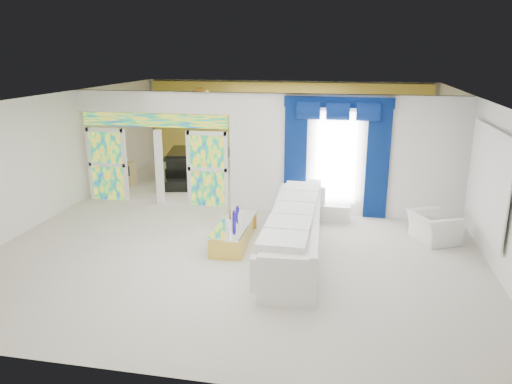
% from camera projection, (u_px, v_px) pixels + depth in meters
% --- Properties ---
extents(floor, '(12.00, 12.00, 0.00)m').
position_uv_depth(floor, '(253.00, 221.00, 11.87)').
color(floor, '#B7AF9E').
rests_on(floor, ground).
extents(dividing_wall, '(5.70, 0.18, 3.00)m').
position_uv_depth(dividing_wall, '(346.00, 156.00, 12.00)').
color(dividing_wall, white).
rests_on(dividing_wall, ground).
extents(dividing_header, '(4.30, 0.18, 0.55)m').
position_uv_depth(dividing_header, '(153.00, 102.00, 12.57)').
color(dividing_header, white).
rests_on(dividing_header, dividing_wall).
extents(stained_panel_left, '(0.95, 0.04, 2.00)m').
position_uv_depth(stained_panel_left, '(108.00, 164.00, 13.31)').
color(stained_panel_left, '#994C3F').
rests_on(stained_panel_left, ground).
extents(stained_panel_right, '(0.95, 0.04, 2.00)m').
position_uv_depth(stained_panel_right, '(208.00, 169.00, 12.79)').
color(stained_panel_right, '#994C3F').
rests_on(stained_panel_right, ground).
extents(stained_transom, '(4.00, 0.05, 0.35)m').
position_uv_depth(stained_transom, '(154.00, 120.00, 12.70)').
color(stained_transom, '#994C3F').
rests_on(stained_transom, dividing_header).
extents(window_pane, '(1.00, 0.02, 2.30)m').
position_uv_depth(window_pane, '(336.00, 158.00, 11.96)').
color(window_pane, white).
rests_on(window_pane, dividing_wall).
extents(blue_drape_left, '(0.55, 0.10, 2.80)m').
position_uv_depth(blue_drape_left, '(295.00, 159.00, 12.13)').
color(blue_drape_left, '#031245').
rests_on(blue_drape_left, ground).
extents(blue_drape_right, '(0.55, 0.10, 2.80)m').
position_uv_depth(blue_drape_right, '(378.00, 162.00, 11.77)').
color(blue_drape_right, '#031245').
rests_on(blue_drape_right, ground).
extents(blue_pelmet, '(2.60, 0.12, 0.25)m').
position_uv_depth(blue_pelmet, '(339.00, 102.00, 11.55)').
color(blue_pelmet, '#031245').
rests_on(blue_pelmet, dividing_wall).
extents(wall_mirror, '(0.04, 2.70, 1.90)m').
position_uv_depth(wall_mirror, '(489.00, 180.00, 9.59)').
color(wall_mirror, white).
rests_on(wall_mirror, ground).
extents(gold_curtains, '(9.70, 0.12, 2.90)m').
position_uv_depth(gold_curtains, '(286.00, 125.00, 17.01)').
color(gold_curtains, gold).
rests_on(gold_curtains, ground).
extents(white_sofa, '(1.20, 4.55, 0.86)m').
position_uv_depth(white_sofa, '(295.00, 233.00, 9.90)').
color(white_sofa, silver).
rests_on(white_sofa, ground).
extents(coffee_table, '(0.74, 1.95, 0.43)m').
position_uv_depth(coffee_table, '(234.00, 233.00, 10.49)').
color(coffee_table, gold).
rests_on(coffee_table, ground).
extents(console_table, '(1.21, 0.41, 0.40)m').
position_uv_depth(console_table, '(325.00, 212.00, 11.89)').
color(console_table, silver).
rests_on(console_table, ground).
extents(table_lamp, '(0.36, 0.36, 0.58)m').
position_uv_depth(table_lamp, '(313.00, 192.00, 11.81)').
color(table_lamp, silver).
rests_on(table_lamp, console_table).
extents(armchair, '(1.18, 1.24, 0.63)m').
position_uv_depth(armchair, '(433.00, 227.00, 10.56)').
color(armchair, silver).
rests_on(armchair, ground).
extents(grand_piano, '(1.71, 2.03, 0.90)m').
position_uv_depth(grand_piano, '(191.00, 164.00, 15.82)').
color(grand_piano, black).
rests_on(grand_piano, ground).
extents(piano_bench, '(1.00, 0.56, 0.31)m').
position_uv_depth(piano_bench, '(175.00, 186.00, 14.40)').
color(piano_bench, black).
rests_on(piano_bench, ground).
extents(tv_console, '(0.51, 0.47, 0.72)m').
position_uv_depth(tv_console, '(126.00, 174.00, 14.95)').
color(tv_console, tan).
rests_on(tv_console, ground).
extents(chandelier, '(0.60, 0.60, 0.60)m').
position_uv_depth(chandelier, '(201.00, 97.00, 14.75)').
color(chandelier, gold).
rests_on(chandelier, ceiling).
extents(decanters, '(0.23, 0.88, 0.25)m').
position_uv_depth(decanters, '(235.00, 218.00, 10.54)').
color(decanters, white).
rests_on(decanters, coffee_table).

